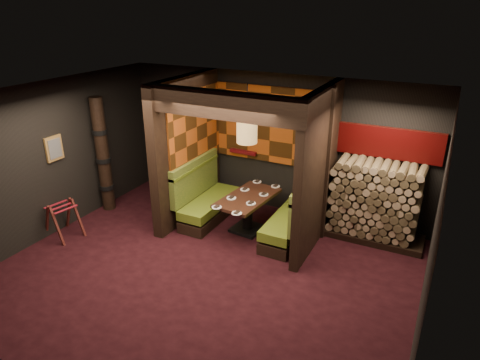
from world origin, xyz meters
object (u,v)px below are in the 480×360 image
Objects in this scene: booth_bench_left at (205,200)px; firewood_stack at (379,202)px; booth_bench_right at (294,220)px; dining_table at (248,208)px; pendant_lamp at (247,130)px; luggage_rack at (63,218)px; totem_column at (103,156)px.

booth_bench_left is 0.92× the size of firewood_stack.
booth_bench_left is at bearing 180.00° from booth_bench_right.
dining_table is (0.99, -0.08, 0.08)m from booth_bench_left.
pendant_lamp is 3.82m from luggage_rack.
totem_column is 5.50m from firewood_stack.
pendant_lamp is at bearing -171.82° from booth_bench_right.
pendant_lamp is at bearing -159.82° from firewood_stack.
dining_table is at bearing -160.95° from firewood_stack.
booth_bench_left is 1.51× the size of pendant_lamp.
dining_table is at bearing -174.94° from booth_bench_right.
firewood_stack is (2.26, 0.83, -1.27)m from pendant_lamp.
booth_bench_right is at bearing 0.00° from booth_bench_left.
pendant_lamp is 0.44× the size of totem_column.
booth_bench_right is at bearing 25.08° from luggage_rack.
pendant_lamp reaches higher than luggage_rack.
dining_table reaches higher than luggage_rack.
pendant_lamp reaches higher than booth_bench_left.
totem_column reaches higher than luggage_rack.
luggage_rack is (-2.01, -1.83, -0.03)m from booth_bench_left.
pendant_lamp is at bearing 29.50° from luggage_rack.
pendant_lamp reaches higher than firewood_stack.
booth_bench_left is at bearing 172.50° from pendant_lamp.
dining_table is 3.19m from totem_column.
booth_bench_right reaches higher than dining_table.
booth_bench_left reaches higher than luggage_rack.
firewood_stack is at bearing 19.05° from dining_table.
totem_column is at bearing 93.59° from luggage_rack.
firewood_stack reaches higher than luggage_rack.
luggage_rack is 0.32× the size of totem_column.
firewood_stack is at bearing 12.17° from booth_bench_left.
booth_bench_right is 1.51× the size of pendant_lamp.
booth_bench_left is 2.71m from luggage_rack.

